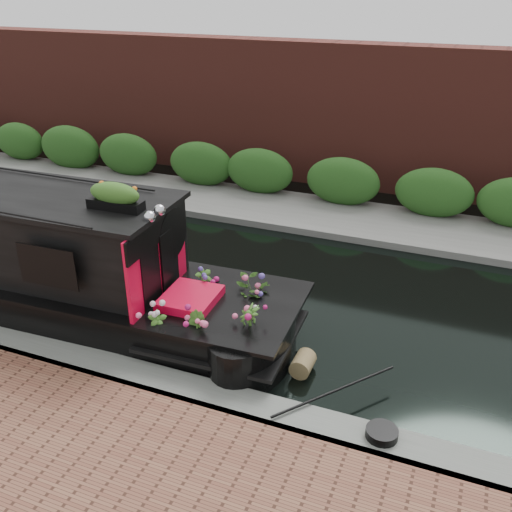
% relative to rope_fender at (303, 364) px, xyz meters
% --- Properties ---
extents(ground, '(80.00, 80.00, 0.00)m').
position_rel_rope_fender_xyz_m(ground, '(-3.36, 2.04, -0.16)').
color(ground, black).
rests_on(ground, ground).
extents(near_bank_coping, '(40.00, 0.60, 0.50)m').
position_rel_rope_fender_xyz_m(near_bank_coping, '(-3.36, -1.26, -0.16)').
color(near_bank_coping, slate).
rests_on(near_bank_coping, ground).
extents(far_bank_path, '(40.00, 2.40, 0.34)m').
position_rel_rope_fender_xyz_m(far_bank_path, '(-3.36, 6.24, -0.16)').
color(far_bank_path, slate).
rests_on(far_bank_path, ground).
extents(far_hedge, '(40.00, 1.10, 2.80)m').
position_rel_rope_fender_xyz_m(far_hedge, '(-3.36, 7.14, -0.16)').
color(far_hedge, '#224C19').
rests_on(far_hedge, ground).
extents(far_brick_wall, '(40.00, 1.00, 8.00)m').
position_rel_rope_fender_xyz_m(far_brick_wall, '(-3.36, 9.24, -0.16)').
color(far_brick_wall, '#59251E').
rests_on(far_brick_wall, ground).
extents(rope_fender, '(0.33, 0.43, 0.33)m').
position_rel_rope_fender_xyz_m(rope_fender, '(0.00, 0.00, 0.00)').
color(rope_fender, olive).
rests_on(rope_fender, ground).
extents(coiled_mooring_rope, '(0.42, 0.42, 0.12)m').
position_rel_rope_fender_xyz_m(coiled_mooring_rope, '(1.45, -1.21, 0.15)').
color(coiled_mooring_rope, black).
rests_on(coiled_mooring_rope, near_bank_coping).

